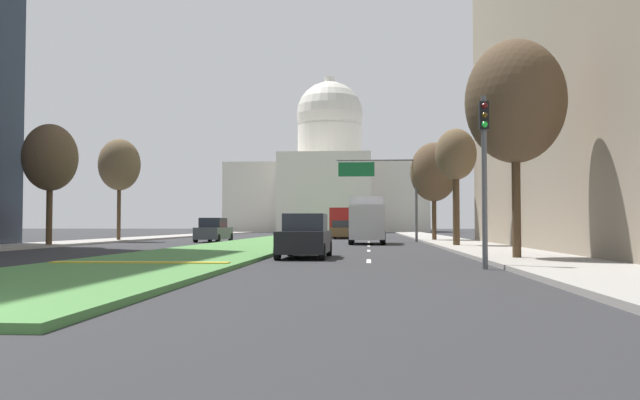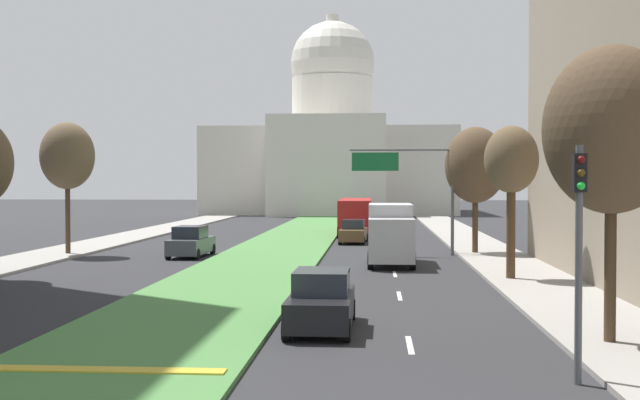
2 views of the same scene
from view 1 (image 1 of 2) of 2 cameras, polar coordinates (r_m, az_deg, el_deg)
name	(u,v)px [view 1 (image 1 of 2)]	position (r m, az deg, el deg)	size (l,w,h in m)	color
ground_plane	(296,238)	(62.37, -2.18, -3.39)	(260.00, 260.00, 0.00)	#2B2B2D
grass_median	(289,239)	(56.97, -2.80, -3.44)	(6.22, 97.90, 0.14)	#4C8442
median_curb_nose	(140,262)	(20.77, -15.66, -5.34)	(5.60, 0.50, 0.04)	gold
lane_dashes_right	(369,245)	(41.36, 4.34, -4.01)	(0.16, 40.89, 0.01)	silver
sidewalk_left	(121,240)	(54.90, -17.18, -3.39)	(4.00, 97.90, 0.15)	#9E9991
sidewalk_right	(445,240)	(51.43, 11.01, -3.53)	(4.00, 97.90, 0.15)	#9E9991
capitol_building	(329,184)	(115.96, 0.83, 1.44)	(33.90, 28.74, 28.21)	silver
traffic_light_near_right	(484,158)	(19.92, 14.34, 3.59)	(0.28, 0.35, 5.20)	#515456
overhead_guide_sign	(385,181)	(49.96, 5.82, 1.68)	(6.24, 0.20, 6.50)	#515456
street_tree_right_near	(515,102)	(24.59, 16.90, 8.31)	(3.59, 3.59, 8.04)	#4C3823
street_tree_left_mid	(50,158)	(40.95, -22.79, 3.44)	(3.14, 3.14, 7.22)	#4C3823
street_tree_right_mid	(456,156)	(38.06, 11.93, 3.81)	(2.37, 2.37, 6.88)	#4C3823
street_tree_left_far	(119,165)	(51.95, -17.34, 2.98)	(3.18, 3.18, 7.93)	#4C3823
street_tree_right_far	(434,172)	(50.75, 10.05, 2.44)	(3.66, 3.66, 7.70)	#4C3823
sedan_lead_stopped	(305,237)	(25.74, -1.33, -3.32)	(1.93, 4.52, 1.76)	black
sedan_midblock	(214,231)	(49.26, -9.40, -2.71)	(2.06, 4.60, 1.82)	#4C5156
sedan_distant	(342,230)	(58.99, 1.92, -2.69)	(2.03, 4.43, 1.68)	brown
box_truck_delivery	(367,219)	(44.28, 4.18, -1.72)	(2.40, 6.40, 3.20)	#BCBCC1
city_bus	(344,220)	(67.42, 2.18, -1.79)	(2.62, 11.00, 2.95)	#B21E1E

